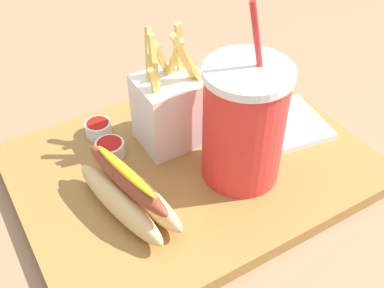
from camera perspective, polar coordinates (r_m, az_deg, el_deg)
The scene contains 8 objects.
ground_plane at distance 0.65m, azimuth 0.00°, elevation -3.98°, with size 2.40×2.40×0.02m, color #8C6B4C.
food_tray at distance 0.64m, azimuth 0.00°, elevation -2.71°, with size 0.45×0.34×0.02m, color olive.
soda_cup at distance 0.57m, azimuth 6.30°, elevation 2.42°, with size 0.10×0.10×0.23m.
fries_basket at distance 0.63m, azimuth -2.44°, elevation 4.35°, with size 0.09×0.07×0.18m.
hot_dog_1 at distance 0.56m, azimuth -7.72°, elevation -5.91°, with size 0.08×0.17×0.07m.
ketchup_cup_1 at distance 0.64m, azimuth -9.91°, elevation -0.49°, with size 0.04×0.04×0.02m.
ketchup_cup_2 at distance 0.68m, azimuth -11.28°, elevation 1.94°, with size 0.04×0.04×0.02m.
napkin_stack at distance 0.69m, azimuth 10.53°, elevation 2.18°, with size 0.13×0.10×0.01m, color white.
Camera 1 is at (-0.24, -0.39, 0.45)m, focal length 44.03 mm.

